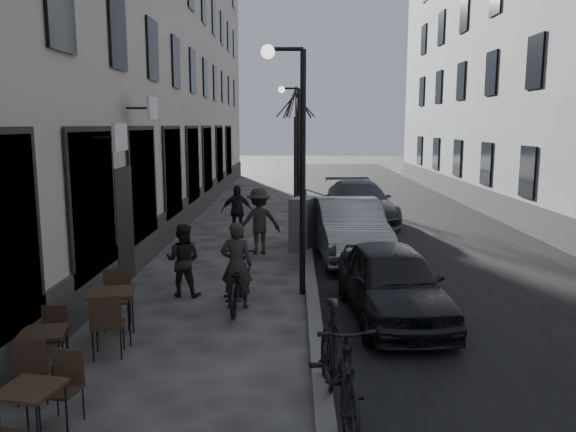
{
  "coord_description": "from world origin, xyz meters",
  "views": [
    {
      "loc": [
        -0.17,
        -5.43,
        3.52
      ],
      "look_at": [
        -0.29,
        5.16,
        1.8
      ],
      "focal_mm": 35.0,
      "sensor_mm": 36.0,
      "label": 1
    }
  ],
  "objects_px": {
    "bistro_set_c": "(113,311)",
    "car_mid": "(349,228)",
    "streetlamp_far": "(294,134)",
    "car_far": "(359,202)",
    "streetlamp_near": "(294,143)",
    "bistro_set_b": "(44,351)",
    "tree_near": "(296,100)",
    "tree_far": "(296,105)",
    "pedestrian_near": "(183,260)",
    "utility_cabinet": "(304,224)",
    "moped": "(338,365)",
    "bistro_set_a": "(32,412)",
    "pedestrian_mid": "(259,221)",
    "bicycle": "(237,282)",
    "pedestrian_far": "(237,211)",
    "car_near": "(392,282)"
  },
  "relations": [
    {
      "from": "bistro_set_c",
      "to": "car_mid",
      "type": "relative_size",
      "value": 0.37
    },
    {
      "from": "bistro_set_a",
      "to": "pedestrian_mid",
      "type": "xyz_separation_m",
      "value": [
        1.88,
        9.54,
        0.46
      ]
    },
    {
      "from": "pedestrian_mid",
      "to": "streetlamp_far",
      "type": "bearing_deg",
      "value": -110.08
    },
    {
      "from": "pedestrian_near",
      "to": "car_far",
      "type": "bearing_deg",
      "value": -109.51
    },
    {
      "from": "streetlamp_near",
      "to": "pedestrian_near",
      "type": "bearing_deg",
      "value": -176.45
    },
    {
      "from": "bistro_set_c",
      "to": "utility_cabinet",
      "type": "height_order",
      "value": "utility_cabinet"
    },
    {
      "from": "moped",
      "to": "pedestrian_near",
      "type": "bearing_deg",
      "value": 113.14
    },
    {
      "from": "car_far",
      "to": "moped",
      "type": "bearing_deg",
      "value": -102.8
    },
    {
      "from": "pedestrian_mid",
      "to": "car_far",
      "type": "bearing_deg",
      "value": -136.57
    },
    {
      "from": "pedestrian_mid",
      "to": "pedestrian_far",
      "type": "height_order",
      "value": "pedestrian_mid"
    },
    {
      "from": "bicycle",
      "to": "bistro_set_c",
      "type": "bearing_deg",
      "value": 43.49
    },
    {
      "from": "tree_near",
      "to": "streetlamp_near",
      "type": "bearing_deg",
      "value": -90.28
    },
    {
      "from": "bistro_set_c",
      "to": "car_near",
      "type": "distance_m",
      "value": 4.92
    },
    {
      "from": "bistro_set_a",
      "to": "bistro_set_c",
      "type": "height_order",
      "value": "bistro_set_c"
    },
    {
      "from": "streetlamp_near",
      "to": "bistro_set_c",
      "type": "relative_size",
      "value": 2.89
    },
    {
      "from": "streetlamp_far",
      "to": "utility_cabinet",
      "type": "xyz_separation_m",
      "value": [
        0.27,
        -7.78,
        -2.41
      ]
    },
    {
      "from": "streetlamp_far",
      "to": "utility_cabinet",
      "type": "bearing_deg",
      "value": -88.0
    },
    {
      "from": "utility_cabinet",
      "to": "pedestrian_near",
      "type": "xyz_separation_m",
      "value": [
        -2.57,
        -4.36,
        0.01
      ]
    },
    {
      "from": "streetlamp_near",
      "to": "utility_cabinet",
      "type": "height_order",
      "value": "streetlamp_near"
    },
    {
      "from": "pedestrian_far",
      "to": "tree_far",
      "type": "bearing_deg",
      "value": 75.68
    },
    {
      "from": "streetlamp_far",
      "to": "bicycle",
      "type": "distance_m",
      "value": 13.22
    },
    {
      "from": "utility_cabinet",
      "to": "bistro_set_c",
      "type": "bearing_deg",
      "value": -93.87
    },
    {
      "from": "bicycle",
      "to": "car_mid",
      "type": "xyz_separation_m",
      "value": [
        2.58,
        4.32,
        0.26
      ]
    },
    {
      "from": "bistro_set_a",
      "to": "pedestrian_near",
      "type": "relative_size",
      "value": 1.0
    },
    {
      "from": "streetlamp_far",
      "to": "car_far",
      "type": "xyz_separation_m",
      "value": [
        2.37,
        -3.17,
        -2.42
      ]
    },
    {
      "from": "bicycle",
      "to": "pedestrian_mid",
      "type": "xyz_separation_m",
      "value": [
        0.15,
        4.64,
        0.39
      ]
    },
    {
      "from": "tree_far",
      "to": "pedestrian_near",
      "type": "distance_m",
      "value": 21.63
    },
    {
      "from": "pedestrian_mid",
      "to": "utility_cabinet",
      "type": "bearing_deg",
      "value": -171.85
    },
    {
      "from": "bistro_set_a",
      "to": "pedestrian_mid",
      "type": "distance_m",
      "value": 9.73
    },
    {
      "from": "streetlamp_near",
      "to": "pedestrian_near",
      "type": "distance_m",
      "value": 3.33
    },
    {
      "from": "pedestrian_near",
      "to": "pedestrian_mid",
      "type": "bearing_deg",
      "value": -101.08
    },
    {
      "from": "pedestrian_mid",
      "to": "bicycle",
      "type": "bearing_deg",
      "value": 74.74
    },
    {
      "from": "streetlamp_far",
      "to": "bistro_set_a",
      "type": "relative_size",
      "value": 3.35
    },
    {
      "from": "bistro_set_b",
      "to": "car_mid",
      "type": "relative_size",
      "value": 0.32
    },
    {
      "from": "bistro_set_c",
      "to": "car_mid",
      "type": "height_order",
      "value": "car_mid"
    },
    {
      "from": "car_near",
      "to": "tree_far",
      "type": "bearing_deg",
      "value": 90.18
    },
    {
      "from": "bistro_set_b",
      "to": "pedestrian_near",
      "type": "bearing_deg",
      "value": 62.4
    },
    {
      "from": "tree_far",
      "to": "car_far",
      "type": "xyz_separation_m",
      "value": [
        2.29,
        -12.17,
        -3.92
      ]
    },
    {
      "from": "tree_near",
      "to": "car_far",
      "type": "height_order",
      "value": "tree_near"
    },
    {
      "from": "streetlamp_far",
      "to": "bistro_set_a",
      "type": "bearing_deg",
      "value": -99.08
    },
    {
      "from": "utility_cabinet",
      "to": "car_far",
      "type": "xyz_separation_m",
      "value": [
        2.09,
        4.61,
        -0.01
      ]
    },
    {
      "from": "tree_near",
      "to": "tree_far",
      "type": "relative_size",
      "value": 1.0
    },
    {
      "from": "car_mid",
      "to": "car_far",
      "type": "distance_m",
      "value": 5.5
    },
    {
      "from": "streetlamp_far",
      "to": "car_mid",
      "type": "distance_m",
      "value": 9.03
    },
    {
      "from": "moped",
      "to": "bistro_set_a",
      "type": "bearing_deg",
      "value": -174.82
    },
    {
      "from": "bicycle",
      "to": "car_far",
      "type": "distance_m",
      "value": 10.34
    },
    {
      "from": "streetlamp_near",
      "to": "bistro_set_b",
      "type": "xyz_separation_m",
      "value": [
        -3.45,
        -4.14,
        -2.71
      ]
    },
    {
      "from": "bistro_set_c",
      "to": "pedestrian_far",
      "type": "relative_size",
      "value": 1.05
    },
    {
      "from": "utility_cabinet",
      "to": "car_far",
      "type": "height_order",
      "value": "utility_cabinet"
    },
    {
      "from": "pedestrian_near",
      "to": "bistro_set_c",
      "type": "bearing_deg",
      "value": 82.99
    }
  ]
}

